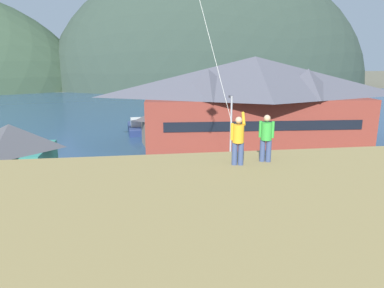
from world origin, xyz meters
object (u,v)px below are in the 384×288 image
(moored_boat_wharfside, at_px, (137,127))
(parked_car_back_row_right, at_px, (11,229))
(parking_light_pole, at_px, (231,132))
(person_kite_flyer, at_px, (238,139))
(storage_shed_near_lot, at_px, (13,160))
(parked_car_front_row_red, at_px, (362,204))
(storage_shed_waterside, at_px, (163,126))
(harbor_lodge, at_px, (254,99))
(wharf_dock, at_px, (159,124))
(parked_car_back_row_left, at_px, (257,182))
(person_companion, at_px, (266,137))

(moored_boat_wharfside, relative_size, parked_car_back_row_right, 1.80)
(parking_light_pole, relative_size, person_kite_flyer, 3.99)
(storage_shed_near_lot, xyz_separation_m, person_kite_flyer, (13.46, -15.74, 4.79))
(moored_boat_wharfside, xyz_separation_m, parked_car_front_row_red, (15.55, -31.37, 0.34))
(parked_car_back_row_right, xyz_separation_m, person_kite_flyer, (11.02, -7.76, 6.74))
(storage_shed_waterside, distance_m, parking_light_pole, 14.57)
(harbor_lodge, xyz_separation_m, moored_boat_wharfside, (-14.79, 9.72, -5.09))
(parked_car_back_row_right, distance_m, person_kite_flyer, 15.07)
(wharf_dock, xyz_separation_m, parked_car_back_row_left, (6.37, -30.76, 0.71))
(storage_shed_waterside, height_order, person_kite_flyer, person_kite_flyer)
(parked_car_front_row_red, relative_size, person_kite_flyer, 2.30)
(parking_light_pole, distance_m, person_kite_flyer, 18.17)
(parked_car_front_row_red, relative_size, parking_light_pole, 0.57)
(wharf_dock, bearing_deg, harbor_lodge, -51.74)
(wharf_dock, xyz_separation_m, moored_boat_wharfside, (-3.55, -4.54, 0.37))
(person_companion, bearing_deg, parked_car_front_row_red, 38.75)
(parked_car_front_row_red, distance_m, parking_light_pole, 11.86)
(wharf_dock, bearing_deg, parked_car_front_row_red, -71.52)
(storage_shed_waterside, relative_size, person_kite_flyer, 3.09)
(moored_boat_wharfside, relative_size, parked_car_back_row_left, 1.78)
(moored_boat_wharfside, distance_m, parked_car_back_row_left, 28.04)
(storage_shed_near_lot, distance_m, moored_boat_wharfside, 25.61)
(wharf_dock, xyz_separation_m, parked_car_back_row_right, (-10.10, -36.38, 0.71))
(wharf_dock, bearing_deg, storage_shed_waterside, -90.46)
(harbor_lodge, xyz_separation_m, parked_car_front_row_red, (0.76, -21.65, -4.75))
(harbor_lodge, xyz_separation_m, parked_car_back_row_right, (-21.34, -22.13, -4.75))
(storage_shed_near_lot, bearing_deg, parked_car_front_row_red, -16.99)
(parked_car_front_row_red, bearing_deg, parked_car_back_row_left, 137.55)
(storage_shed_near_lot, height_order, parked_car_back_row_right, storage_shed_near_lot)
(moored_boat_wharfside, xyz_separation_m, parked_car_back_row_left, (9.92, -26.22, 0.34))
(parked_car_back_row_right, bearing_deg, harbor_lodge, 46.04)
(storage_shed_waterside, xyz_separation_m, parked_car_back_row_right, (-9.99, -23.04, -1.48))
(parked_car_front_row_red, xyz_separation_m, parking_light_pole, (-6.86, 9.09, 3.28))
(wharf_dock, distance_m, parked_car_back_row_left, 31.42)
(storage_shed_near_lot, distance_m, parked_car_front_row_red, 25.72)
(parked_car_back_row_right, bearing_deg, parked_car_front_row_red, 1.23)
(wharf_dock, height_order, moored_boat_wharfside, moored_boat_wharfside)
(moored_boat_wharfside, distance_m, parked_car_front_row_red, 35.02)
(storage_shed_waterside, bearing_deg, person_companion, -85.96)
(wharf_dock, relative_size, person_companion, 8.95)
(person_companion, bearing_deg, person_kite_flyer, -167.31)
(storage_shed_waterside, distance_m, wharf_dock, 13.52)
(parked_car_front_row_red, bearing_deg, storage_shed_near_lot, 163.01)
(harbor_lodge, height_order, storage_shed_waterside, harbor_lodge)
(person_kite_flyer, bearing_deg, person_companion, 12.69)
(parked_car_front_row_red, relative_size, parked_car_back_row_left, 0.99)
(harbor_lodge, xyz_separation_m, storage_shed_waterside, (-11.35, 0.91, -3.27))
(storage_shed_waterside, bearing_deg, parked_car_front_row_red, -61.78)
(storage_shed_waterside, relative_size, moored_boat_wharfside, 0.75)
(wharf_dock, bearing_deg, moored_boat_wharfside, -128.03)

